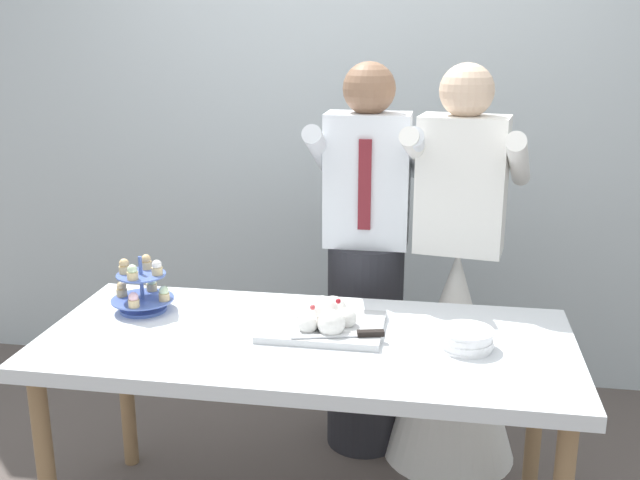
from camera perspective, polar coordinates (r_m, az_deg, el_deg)
rear_wall at (r=3.74m, az=2.89°, el=10.86°), size 5.20×0.10×2.90m
dessert_table at (r=2.57m, az=-1.05°, el=-8.93°), size 1.80×0.80×0.78m
cupcake_stand at (r=2.81m, az=-13.50°, el=-3.69°), size 0.23×0.23×0.21m
main_cake_tray at (r=2.58m, az=0.25°, el=-6.10°), size 0.43×0.31×0.13m
plate_stack at (r=2.49m, az=11.09°, el=-7.45°), size 0.18×0.18×0.07m
person_groom at (r=3.14m, az=3.52°, el=-3.32°), size 0.46×0.49×1.66m
person_bride at (r=3.15m, az=10.26°, el=-6.68°), size 0.56×0.56×1.66m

